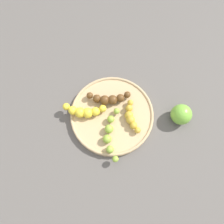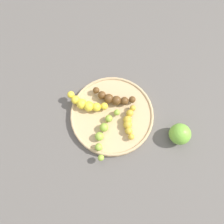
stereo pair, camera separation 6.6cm
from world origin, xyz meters
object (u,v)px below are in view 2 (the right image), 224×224
(banana_overripe, at_px, (113,98))
(apple_green, at_px, (180,134))
(fruit_bowl, at_px, (112,115))
(banana_yellow, at_px, (86,104))
(banana_spotted, at_px, (129,122))
(banana_green, at_px, (103,132))

(banana_overripe, height_order, apple_green, apple_green)
(apple_green, bearing_deg, fruit_bowl, 8.09)
(banana_overripe, bearing_deg, banana_yellow, -61.71)
(banana_spotted, relative_size, banana_overripe, 0.75)
(banana_yellow, bearing_deg, banana_green, 51.73)
(banana_spotted, bearing_deg, banana_overripe, -52.74)
(banana_spotted, distance_m, banana_green, 0.09)
(banana_overripe, relative_size, banana_yellow, 1.02)
(banana_green, distance_m, apple_green, 0.24)
(banana_overripe, relative_size, apple_green, 2.15)
(banana_overripe, distance_m, banana_yellow, 0.09)
(banana_spotted, xyz_separation_m, banana_green, (0.06, 0.07, -0.00))
(banana_overripe, bearing_deg, banana_spotted, 47.79)
(banana_spotted, bearing_deg, fruit_bowl, -25.10)
(banana_spotted, xyz_separation_m, banana_yellow, (0.15, 0.01, 0.00))
(banana_spotted, relative_size, banana_yellow, 0.76)
(fruit_bowl, relative_size, banana_green, 1.62)
(fruit_bowl, xyz_separation_m, apple_green, (-0.22, -0.03, 0.02))
(banana_spotted, xyz_separation_m, banana_overripe, (0.08, -0.05, 0.00))
(banana_overripe, bearing_deg, apple_green, 75.43)
(fruit_bowl, relative_size, apple_green, 4.09)
(banana_spotted, bearing_deg, apple_green, 170.77)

